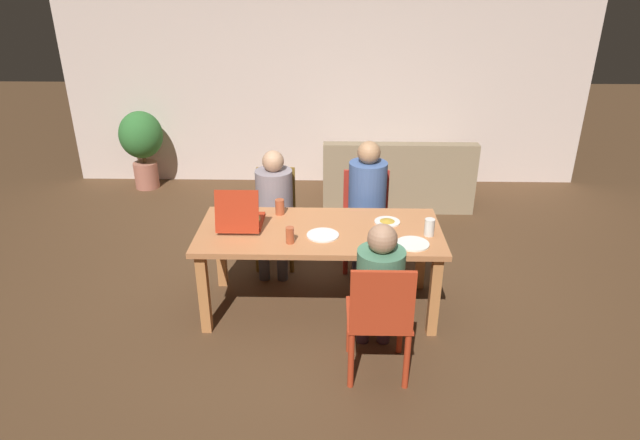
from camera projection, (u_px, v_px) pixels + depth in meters
name	position (u px, v px, depth m)	size (l,w,h in m)	color
ground_plane	(320.00, 307.00, 4.75)	(20.00, 20.00, 0.00)	#523721
back_wall	(325.00, 76.00, 7.02)	(6.69, 0.12, 2.78)	beige
dining_table	(320.00, 239.00, 4.48)	(1.96, 0.88, 0.74)	#BD7546
chair_0	(276.00, 214.00, 5.32)	(0.39, 0.40, 0.93)	brown
person_0	(274.00, 201.00, 5.12)	(0.35, 0.53, 1.16)	#3C3C44
chair_1	(366.00, 215.00, 5.31)	(0.46, 0.45, 0.90)	#AB2B20
person_1	(368.00, 197.00, 5.08)	(0.35, 0.53, 1.25)	#343449
chair_2	(380.00, 317.00, 3.73)	(0.44, 0.45, 0.94)	#BB371B
person_2	(379.00, 283.00, 3.80)	(0.33, 0.54, 1.16)	#432B39
pizza_box_0	(241.00, 219.00, 4.50)	(0.34, 0.43, 0.36)	#B12D15
plate_0	(323.00, 235.00, 4.33)	(0.25, 0.25, 0.01)	white
plate_1	(387.00, 221.00, 4.56)	(0.21, 0.21, 0.03)	white
plate_2	(413.00, 244.00, 4.20)	(0.25, 0.25, 0.01)	white
drinking_glass_0	(280.00, 207.00, 4.69)	(0.08, 0.08, 0.13)	#B1512F
drinking_glass_1	(290.00, 235.00, 4.20)	(0.06, 0.06, 0.13)	#B54F2C
drinking_glass_2	(429.00, 227.00, 4.31)	(0.08, 0.08, 0.14)	silver
couch	(396.00, 179.00, 6.74)	(1.77, 0.85, 0.84)	#937D5D
potted_plant	(142.00, 141.00, 7.06)	(0.55, 0.55, 1.02)	#B56B56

